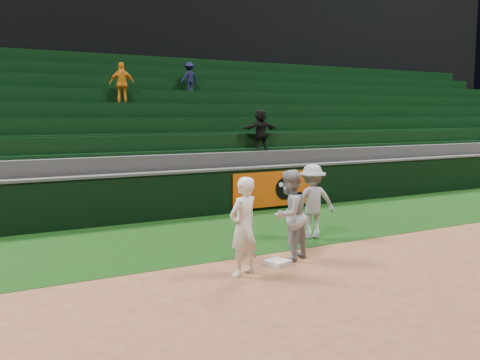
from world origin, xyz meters
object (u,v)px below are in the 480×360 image
at_px(first_baseman, 243,226).
at_px(baserunner, 289,215).
at_px(first_base, 278,263).
at_px(base_coach, 312,201).

relative_size(first_baseman, baserunner, 0.99).
distance_m(first_base, first_baseman, 1.19).
bearing_deg(first_baseman, base_coach, -168.23).
bearing_deg(first_base, baserunner, 26.08).
relative_size(first_base, first_baseman, 0.22).
distance_m(first_base, baserunner, 0.90).
height_order(first_baseman, baserunner, baserunner).
height_order(first_base, base_coach, base_coach).
bearing_deg(baserunner, first_base, 3.23).
height_order(first_base, first_baseman, first_baseman).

